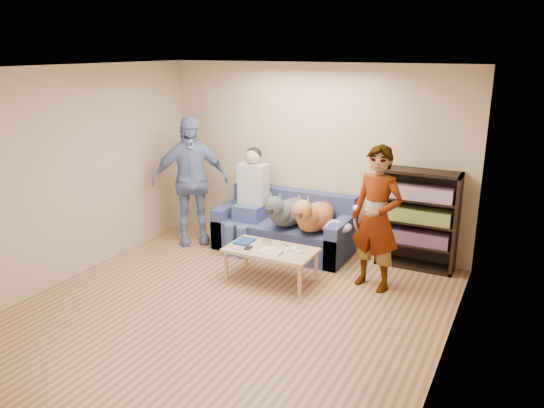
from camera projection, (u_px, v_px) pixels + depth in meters
The scene contains 26 objects.
ground at pixel (222, 316), 5.72m from camera, with size 5.00×5.00×0.00m, color brown.
ceiling at pixel (215, 69), 4.98m from camera, with size 5.00×5.00×0.00m, color white.
wall_back at pixel (313, 157), 7.49m from camera, with size 4.50×4.50×0.00m, color tan.
wall_left at pixel (59, 177), 6.33m from camera, with size 5.00×5.00×0.00m, color tan.
wall_right at pixel (449, 235), 4.38m from camera, with size 5.00×5.00×0.00m, color tan.
blanket at pixel (335, 226), 7.03m from camera, with size 0.45×0.38×0.16m, color #A6A6AB.
person_standing_right at pixel (376, 219), 6.20m from camera, with size 0.63×0.41×1.73m, color gray.
person_standing_left at pixel (190, 181), 7.66m from camera, with size 1.10×0.46×1.87m, color #7E91C9.
held_controller at pixel (355, 208), 6.06m from camera, with size 0.04×0.12×0.03m, color silver.
notebook_blue at pixel (245, 241), 6.71m from camera, with size 0.20×0.26×0.03m, color navy.
papers at pixel (271, 251), 6.39m from camera, with size 0.26×0.20×0.01m, color white.
magazine at pixel (274, 250), 6.39m from camera, with size 0.22×0.17×0.01m, color #BAB494.
camera_silver at pixel (267, 242), 6.64m from camera, with size 0.11×0.06×0.05m, color #BCBCC1.
controller_a at pixel (295, 249), 6.45m from camera, with size 0.04×0.13×0.03m, color white.
controller_b at pixel (298, 252), 6.35m from camera, with size 0.09×0.06×0.03m, color silver.
headphone_cup_a at pixel (285, 251), 6.39m from camera, with size 0.07×0.07×0.02m, color white.
headphone_cup_b at pixel (288, 249), 6.46m from camera, with size 0.07×0.07×0.02m, color silver.
pen_orange at pixel (263, 252), 6.37m from camera, with size 0.01×0.01×0.14m, color orange.
pen_black at pixel (286, 245), 6.60m from camera, with size 0.01×0.01×0.14m, color black.
wallet at pixel (248, 248), 6.50m from camera, with size 0.07×0.12×0.01m, color black.
sofa at pixel (285, 231), 7.54m from camera, with size 1.90×0.85×0.82m.
person_seated at pixel (250, 195), 7.51m from camera, with size 0.40×0.73×1.47m.
dog_gray at pixel (287, 211), 7.25m from camera, with size 0.41×1.25×0.59m.
dog_tan at pixel (313, 216), 7.05m from camera, with size 0.41×1.16×0.59m.
coffee_table at pixel (271, 252), 6.51m from camera, with size 1.10×0.60×0.42m.
bookshelf at pixel (418, 217), 6.85m from camera, with size 1.00×0.34×1.30m.
Camera 1 is at (2.80, -4.34, 2.80)m, focal length 35.00 mm.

